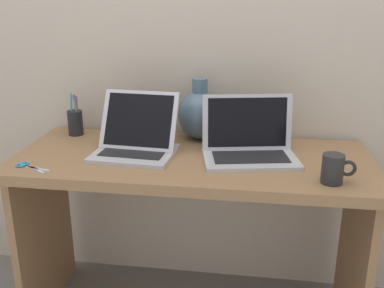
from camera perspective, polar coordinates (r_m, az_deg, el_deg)
back_wall at (r=1.94m, az=1.42°, el=14.97°), size 4.40×0.04×2.40m
desk at (r=1.79m, az=0.00°, el=-6.44°), size 1.37×0.57×0.73m
laptop_left at (r=1.76m, az=-7.04°, el=0.78°), size 0.32×0.28×0.23m
laptop_right at (r=1.72m, az=7.21°, el=0.32°), size 0.38×0.29×0.23m
green_vase at (r=1.91m, az=0.97°, el=3.83°), size 0.18×0.18×0.26m
coffee_mug at (r=1.55m, az=17.48°, el=-3.02°), size 0.11×0.07×0.10m
pen_cup at (r=2.04m, az=-14.54°, el=2.72°), size 0.06×0.06×0.18m
scissors at (r=1.73m, az=-20.08°, el=-2.64°), size 0.14×0.09×0.01m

